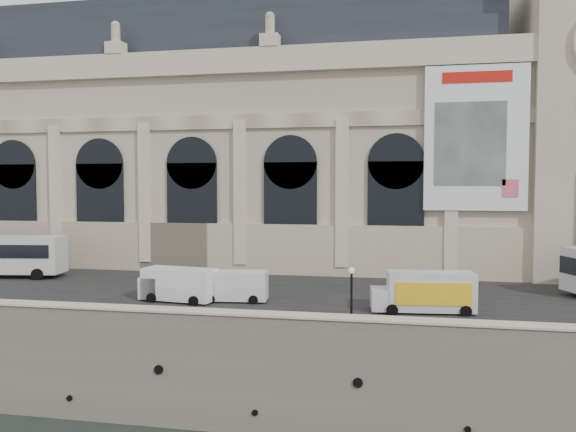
# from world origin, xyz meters

# --- Properties ---
(ground) EXTENTS (260.00, 260.00, 0.00)m
(ground) POSITION_xyz_m (0.00, 0.00, 0.00)
(ground) COLOR black
(ground) RESTS_ON ground
(quay) EXTENTS (160.00, 70.00, 6.00)m
(quay) POSITION_xyz_m (0.00, 35.00, 3.00)
(quay) COLOR #776D5B
(quay) RESTS_ON ground
(street) EXTENTS (160.00, 24.00, 0.06)m
(street) POSITION_xyz_m (0.00, 14.00, 6.03)
(street) COLOR #2D2D2D
(street) RESTS_ON quay
(parapet) EXTENTS (160.00, 1.40, 1.21)m
(parapet) POSITION_xyz_m (0.00, 0.60, 6.62)
(parapet) COLOR #776D5B
(parapet) RESTS_ON quay
(museum) EXTENTS (69.00, 18.70, 29.10)m
(museum) POSITION_xyz_m (-5.98, 30.86, 19.72)
(museum) COLOR beige
(museum) RESTS_ON quay
(van_b) EXTENTS (5.92, 2.93, 2.53)m
(van_b) POSITION_xyz_m (-0.24, 8.15, 7.29)
(van_b) COLOR white
(van_b) RESTS_ON quay
(van_c) EXTENTS (5.39, 2.60, 2.32)m
(van_c) POSITION_xyz_m (3.79, 8.88, 7.18)
(van_c) COLOR silver
(van_c) RESTS_ON quay
(box_truck) EXTENTS (7.16, 3.06, 2.81)m
(box_truck) POSITION_xyz_m (18.03, 7.91, 7.41)
(box_truck) COLOR silver
(box_truck) RESTS_ON quay
(lamp_right) EXTENTS (0.39, 0.39, 3.84)m
(lamp_right) POSITION_xyz_m (13.44, 2.13, 7.91)
(lamp_right) COLOR black
(lamp_right) RESTS_ON quay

